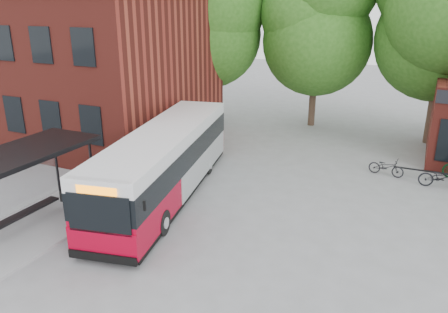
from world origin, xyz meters
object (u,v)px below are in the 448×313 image
at_px(city_bus, 166,163).
at_px(bicycle_0, 386,167).
at_px(bus_shelter, 25,191).
at_px(bicycle_2, 442,177).

relative_size(city_bus, bicycle_0, 6.92).
xyz_separation_m(bus_shelter, city_bus, (2.86, 4.48, -0.05)).
distance_m(bus_shelter, bicycle_0, 15.24).
height_order(bus_shelter, bicycle_2, bus_shelter).
relative_size(bicycle_0, bicycle_2, 0.86).
bearing_deg(bus_shelter, bicycle_2, 37.34).
bearing_deg(bicycle_2, city_bus, 115.11).
bearing_deg(bicycle_0, city_bus, 137.37).
distance_m(city_bus, bicycle_2, 11.77).
xyz_separation_m(city_bus, bicycle_2, (10.33, 5.58, -0.91)).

